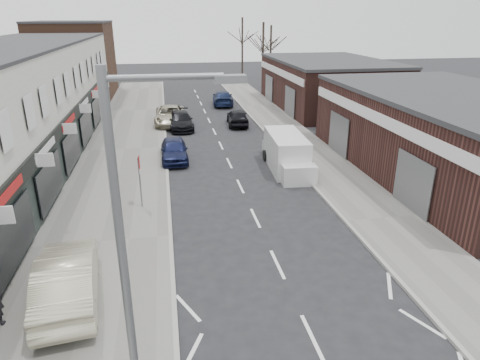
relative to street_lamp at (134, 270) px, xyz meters
name	(u,v)px	position (x,y,z in m)	size (l,w,h in m)	color
pavement_left	(125,149)	(-2.22, 22.80, -4.56)	(5.50, 64.00, 0.12)	slate
pavement_right	(298,141)	(10.28, 22.80, -4.56)	(3.50, 64.00, 0.12)	slate
brick_block_far	(75,60)	(-8.97, 45.80, -0.62)	(8.00, 10.00, 8.00)	#492D1F
right_unit_near	(453,136)	(17.03, 14.80, -2.37)	(10.00, 18.00, 4.50)	#3C1F1B
right_unit_far	(327,84)	(17.03, 34.80, -2.37)	(10.00, 16.00, 4.50)	#3C1F1B
tree_far_a	(262,87)	(13.53, 48.80, -4.62)	(3.60, 3.60, 8.00)	#382D26
tree_far_b	(270,80)	(16.03, 54.80, -4.62)	(3.60, 3.60, 7.50)	#382D26
tree_far_c	(242,75)	(13.03, 60.80, -4.62)	(3.60, 3.60, 8.50)	#382D26
street_lamp	(134,270)	(0.00, 0.00, 0.00)	(2.23, 0.22, 8.00)	slate
warning_sign	(139,166)	(-0.63, 12.80, -2.42)	(0.12, 0.80, 2.70)	slate
white_van	(287,154)	(7.76, 17.01, -3.61)	(2.20, 5.60, 2.14)	silver
sedan_on_pavement	(67,278)	(-2.71, 5.73, -3.67)	(1.75, 5.02, 1.65)	#BAB594
parked_car_left_a	(174,150)	(1.13, 19.97, -3.91)	(1.68, 4.17, 1.42)	#12173A
parked_car_left_b	(181,121)	(1.94, 28.24, -3.95)	(1.89, 4.65, 1.35)	black
parked_car_left_c	(170,115)	(1.13, 29.96, -3.85)	(2.54, 5.51, 1.53)	#A9A187
parked_car_right_a	(285,150)	(8.03, 18.41, -3.83)	(1.67, 4.79, 1.58)	silver
parked_car_right_b	(238,117)	(6.75, 28.61, -3.91)	(1.67, 4.14, 1.41)	black
parked_car_right_c	(223,98)	(6.73, 37.56, -3.90)	(2.02, 4.96, 1.44)	#141E3E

